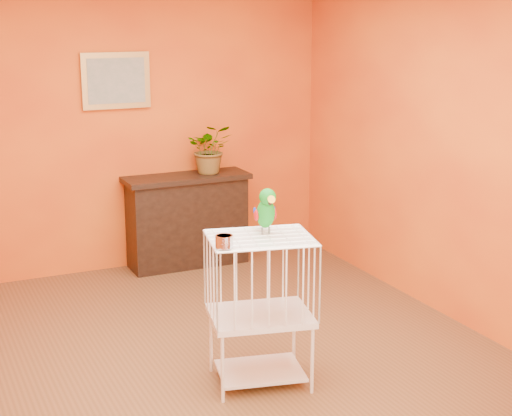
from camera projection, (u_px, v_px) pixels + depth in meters
name	position (u px, v px, depth m)	size (l,w,h in m)	color
ground	(211.00, 359.00, 5.45)	(4.50, 4.50, 0.00)	brown
room_shell	(208.00, 134.00, 5.07)	(4.50, 4.50, 4.50)	orange
console_cabinet	(187.00, 220.00, 7.38)	(1.17, 0.42, 0.87)	black
potted_plant	(212.00, 155.00, 7.29)	(0.42, 0.46, 0.36)	#26722D
framed_picture	(116.00, 81.00, 6.97)	(0.62, 0.04, 0.50)	#B2853F
birdcage	(260.00, 308.00, 5.00)	(0.73, 0.62, 0.98)	white
feed_cup	(224.00, 241.00, 4.64)	(0.11, 0.11, 0.07)	silver
parrot	(266.00, 210.00, 4.93)	(0.15, 0.27, 0.30)	#59544C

